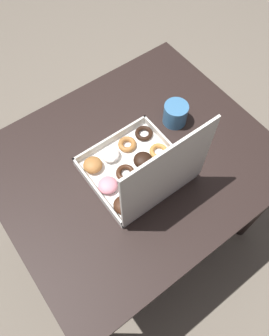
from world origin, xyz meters
TOP-DOWN VIEW (x-y plane):
  - ground_plane at (0.00, 0.00)m, footprint 8.00×8.00m
  - dining_table at (0.00, 0.00)m, footprint 0.99×0.84m
  - donut_box at (0.03, 0.07)m, footprint 0.33×0.31m
  - coffee_mug at (-0.23, -0.05)m, footprint 0.09×0.09m

SIDE VIEW (x-z plane):
  - ground_plane at x=0.00m, z-range 0.00..0.00m
  - dining_table at x=0.00m, z-range 0.25..0.96m
  - coffee_mug at x=-0.23m, z-range 0.71..0.80m
  - donut_box at x=0.03m, z-range 0.60..0.95m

